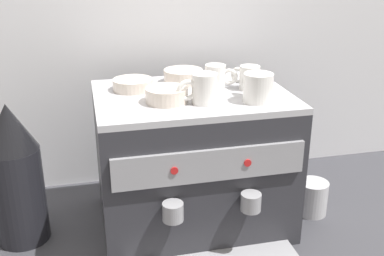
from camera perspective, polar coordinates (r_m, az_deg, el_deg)
name	(u,v)px	position (r m, az deg, el deg)	size (l,w,h in m)	color
ground_plane	(192,219)	(1.56, 0.00, -10.90)	(4.00, 4.00, 0.00)	#38383D
tiled_backsplash_wall	(169,18)	(1.68, -2.82, 13.08)	(2.80, 0.03, 1.19)	silver
espresso_machine	(192,161)	(1.46, 0.04, -3.96)	(0.57, 0.53, 0.43)	#2D2D33
ceramic_cup_0	(217,76)	(1.43, 2.98, 6.26)	(0.10, 0.06, 0.07)	white
ceramic_cup_1	(257,87)	(1.31, 7.87, 4.89)	(0.08, 0.13, 0.08)	white
ceramic_cup_2	(203,89)	(1.28, 1.31, 4.78)	(0.11, 0.07, 0.08)	white
ceramic_cup_3	(248,77)	(1.42, 6.83, 6.08)	(0.07, 0.09, 0.07)	white
ceramic_bowl_0	(167,95)	(1.30, -3.07, 3.96)	(0.12, 0.12, 0.04)	beige
ceramic_bowl_1	(133,85)	(1.42, -7.16, 5.21)	(0.12, 0.12, 0.03)	beige
ceramic_bowl_2	(185,76)	(1.49, -0.87, 6.26)	(0.12, 0.12, 0.04)	beige
coffee_grinder	(15,175)	(1.46, -20.54, -5.29)	(0.15, 0.15, 0.43)	black
milk_pitcher	(312,198)	(1.62, 14.32, -8.14)	(0.10, 0.10, 0.11)	#B7B7BC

